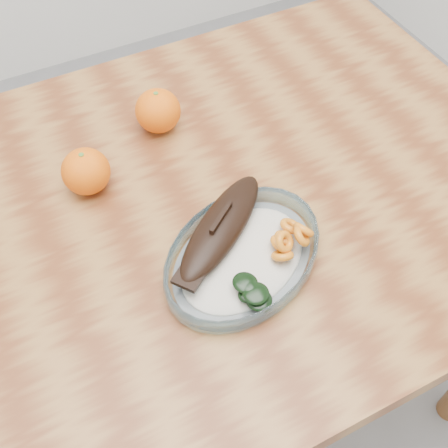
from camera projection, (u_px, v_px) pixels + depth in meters
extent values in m
plane|color=slate|center=(200.00, 387.00, 1.47)|extent=(3.00, 3.00, 0.00)
cube|color=brown|center=(185.00, 213.00, 0.89)|extent=(1.20, 0.80, 0.04)
cylinder|color=brown|center=(322.00, 142.00, 1.52)|extent=(0.06, 0.06, 0.71)
ellipsoid|color=white|center=(243.00, 259.00, 0.81)|extent=(0.57, 0.50, 0.01)
torus|color=#94CAE5|center=(243.00, 256.00, 0.80)|extent=(0.62, 0.62, 0.03)
ellipsoid|color=white|center=(243.00, 252.00, 0.79)|extent=(0.50, 0.44, 0.02)
ellipsoid|color=black|center=(221.00, 220.00, 0.80)|extent=(0.21, 0.18, 0.04)
ellipsoid|color=black|center=(221.00, 223.00, 0.80)|extent=(0.18, 0.15, 0.02)
cube|color=black|center=(189.00, 269.00, 0.74)|extent=(0.05, 0.05, 0.01)
cube|color=black|center=(221.00, 213.00, 0.78)|extent=(0.05, 0.04, 0.02)
torus|color=#C5490E|center=(283.00, 249.00, 0.77)|extent=(0.05, 0.04, 0.03)
torus|color=#C5490E|center=(291.00, 219.00, 0.80)|extent=(0.05, 0.05, 0.03)
torus|color=#C5490E|center=(284.00, 234.00, 0.79)|extent=(0.05, 0.04, 0.04)
torus|color=#C5490E|center=(281.00, 237.00, 0.79)|extent=(0.04, 0.05, 0.04)
torus|color=#C5490E|center=(283.00, 234.00, 0.79)|extent=(0.04, 0.04, 0.04)
torus|color=#C5490E|center=(305.00, 223.00, 0.78)|extent=(0.04, 0.04, 0.04)
torus|color=#C5490E|center=(285.00, 235.00, 0.77)|extent=(0.05, 0.04, 0.04)
torus|color=#C5490E|center=(303.00, 229.00, 0.78)|extent=(0.04, 0.05, 0.04)
ellipsoid|color=black|center=(249.00, 286.00, 0.74)|extent=(0.04, 0.04, 0.01)
ellipsoid|color=black|center=(260.00, 294.00, 0.73)|extent=(0.04, 0.04, 0.01)
ellipsoid|color=black|center=(246.00, 276.00, 0.74)|extent=(0.04, 0.05, 0.01)
ellipsoid|color=black|center=(257.00, 287.00, 0.73)|extent=(0.04, 0.04, 0.01)
ellipsoid|color=black|center=(250.00, 281.00, 0.73)|extent=(0.03, 0.04, 0.01)
sphere|color=#EC5904|center=(86.00, 171.00, 0.87)|extent=(0.08, 0.08, 0.08)
sphere|color=#EC5904|center=(158.00, 111.00, 0.95)|extent=(0.08, 0.08, 0.08)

